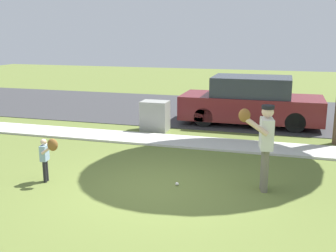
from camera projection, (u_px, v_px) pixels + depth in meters
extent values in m
plane|color=olive|center=(193.00, 144.00, 11.39)|extent=(48.00, 48.00, 0.00)
cube|color=beige|center=(194.00, 142.00, 11.48)|extent=(36.00, 1.20, 0.06)
cube|color=#38383A|center=(221.00, 111.00, 16.16)|extent=(36.00, 6.80, 0.02)
cylinder|color=#6B6656|center=(265.00, 171.00, 7.89)|extent=(0.14, 0.14, 0.86)
cylinder|color=#6B6656|center=(264.00, 168.00, 8.06)|extent=(0.14, 0.14, 0.86)
cube|color=silver|center=(266.00, 134.00, 7.81)|extent=(0.30, 0.45, 0.61)
sphere|color=beige|center=(268.00, 112.00, 7.71)|extent=(0.23, 0.23, 0.23)
cylinder|color=black|center=(268.00, 107.00, 7.69)|extent=(0.25, 0.25, 0.07)
cylinder|color=beige|center=(255.00, 125.00, 7.54)|extent=(0.54, 0.19, 0.41)
ellipsoid|color=brown|center=(244.00, 115.00, 7.51)|extent=(0.24, 0.18, 0.26)
cylinder|color=beige|center=(265.00, 130.00, 8.05)|extent=(0.10, 0.10, 0.58)
cylinder|color=black|center=(46.00, 170.00, 8.53)|extent=(0.07, 0.07, 0.47)
cylinder|color=black|center=(45.00, 172.00, 8.44)|extent=(0.07, 0.07, 0.47)
cube|color=#8CADC6|center=(44.00, 153.00, 8.40)|extent=(0.16, 0.24, 0.33)
sphere|color=beige|center=(43.00, 142.00, 8.34)|extent=(0.13, 0.13, 0.13)
cylinder|color=beige|center=(47.00, 151.00, 8.53)|extent=(0.05, 0.05, 0.31)
cylinder|color=beige|center=(48.00, 149.00, 8.22)|extent=(0.29, 0.10, 0.22)
ellipsoid|color=brown|center=(53.00, 145.00, 8.18)|extent=(0.24, 0.18, 0.26)
sphere|color=white|center=(177.00, 184.00, 8.30)|extent=(0.07, 0.07, 0.07)
cube|color=gray|center=(155.00, 116.00, 12.89)|extent=(0.85, 0.62, 0.96)
cube|color=maroon|center=(251.00, 107.00, 13.72)|extent=(4.70, 1.90, 0.80)
cube|color=#2D333D|center=(252.00, 86.00, 13.56)|extent=(2.59, 1.75, 0.65)
cylinder|color=black|center=(204.00, 117.00, 13.39)|extent=(0.64, 0.22, 0.64)
cylinder|color=black|center=(213.00, 108.00, 14.96)|extent=(0.64, 0.22, 0.64)
cylinder|color=black|center=(295.00, 122.00, 12.60)|extent=(0.64, 0.22, 0.64)
cylinder|color=black|center=(294.00, 112.00, 14.17)|extent=(0.64, 0.22, 0.64)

